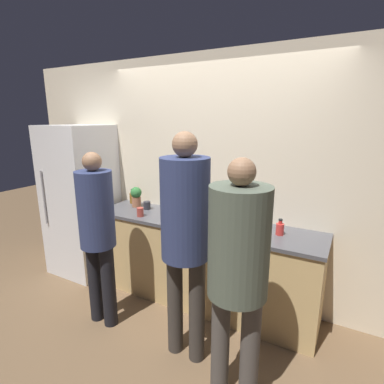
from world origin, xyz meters
TOP-DOWN VIEW (x-y plane):
  - ground_plane at (0.00, 0.00)m, footprint 14.00×14.00m
  - wall_back at (0.00, 0.64)m, footprint 5.20×0.06m
  - counter at (0.00, 0.34)m, footprint 2.44×0.62m
  - refrigerator at (-1.67, 0.26)m, footprint 0.72×0.73m
  - person_left at (-0.68, -0.43)m, footprint 0.32×0.32m
  - person_center at (0.24, -0.41)m, footprint 0.37×0.37m
  - person_right at (0.74, -0.60)m, footprint 0.39×0.39m
  - fruit_bowl at (0.29, 0.22)m, footprint 0.38×0.38m
  - utensil_crock at (-0.18, 0.49)m, footprint 0.13×0.13m
  - bottle_amber at (-1.05, 0.52)m, footprint 0.07×0.07m
  - bottle_red at (0.79, 0.35)m, footprint 0.07×0.07m
  - cup_black at (-0.74, 0.40)m, footprint 0.08×0.08m
  - cup_red at (-0.64, 0.15)m, footprint 0.07×0.07m
  - potted_plant at (-0.91, 0.42)m, footprint 0.13×0.13m

SIDE VIEW (x-z plane):
  - ground_plane at x=0.00m, z-range 0.00..0.00m
  - counter at x=0.00m, z-range 0.00..0.92m
  - refrigerator at x=-1.67m, z-range 0.00..1.87m
  - cup_black at x=-0.74m, z-range 0.92..1.01m
  - cup_red at x=-0.64m, z-range 0.92..1.01m
  - fruit_bowl at x=0.29m, z-range 0.90..1.04m
  - person_left at x=-0.68m, z-range 0.14..1.81m
  - bottle_red at x=0.79m, z-range 0.90..1.05m
  - utensil_crock at x=-0.18m, z-range 0.86..1.11m
  - bottle_amber at x=-1.05m, z-range 0.90..1.08m
  - potted_plant at x=-0.91m, z-range 0.93..1.17m
  - person_right at x=0.74m, z-range 0.19..1.92m
  - person_center at x=0.24m, z-range 0.20..2.06m
  - wall_back at x=0.00m, z-range 0.00..2.60m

